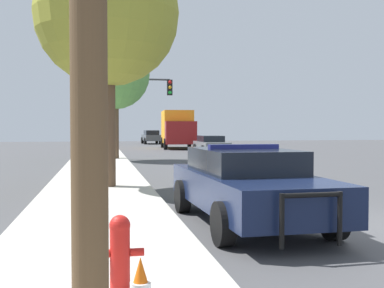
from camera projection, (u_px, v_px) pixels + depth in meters
sidewalk_left at (97, 237)px, 7.69m from camera, size 3.00×110.00×0.13m
police_car at (247, 184)px, 9.09m from camera, size 2.25×5.10×1.50m
fire_hydrant at (120, 250)px, 5.00m from camera, size 0.50×0.22×0.79m
traffic_light at (135, 99)px, 27.57m from camera, size 3.82×0.35×4.61m
car_background_oncoming at (211, 144)px, 33.33m from camera, size 1.96×4.63×1.24m
car_background_distant at (151, 137)px, 52.74m from camera, size 1.97×4.45×1.49m
box_truck at (178, 128)px, 41.63m from camera, size 3.04×6.96×3.26m
tree_sidewalk_mid at (114, 75)px, 26.03m from camera, size 3.84×3.84×6.51m
tree_sidewalk_near at (107, 15)px, 13.69m from camera, size 4.12×4.12×6.99m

